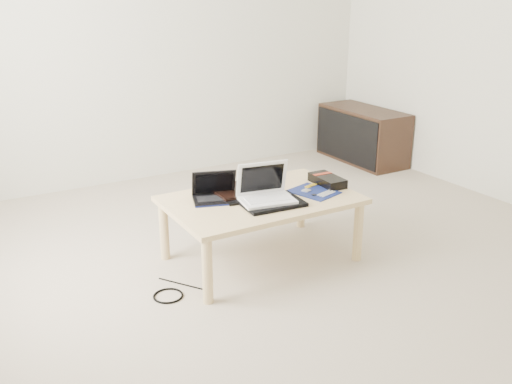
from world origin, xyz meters
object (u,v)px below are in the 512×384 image
coffee_table (261,205)px  white_laptop (265,192)px  gpu_box (327,180)px  media_cabinet (362,135)px  netbook (215,194)px

coffee_table → white_laptop: 0.14m
coffee_table → gpu_box: (0.48, -0.01, 0.08)m
media_cabinet → gpu_box: 1.97m
netbook → white_laptop: bearing=-39.6°
media_cabinet → gpu_box: bearing=-136.8°
media_cabinet → gpu_box: size_ratio=3.45×
media_cabinet → white_laptop: size_ratio=2.71×
netbook → gpu_box: 0.74m
coffee_table → gpu_box: size_ratio=4.22×
gpu_box → media_cabinet: bearing=43.2°
coffee_table → netbook: bearing=158.0°
white_laptop → gpu_box: white_laptop is taller
media_cabinet → netbook: (-2.17, -1.24, 0.19)m
white_laptop → coffee_table: bearing=75.1°
coffee_table → media_cabinet: bearing=35.0°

